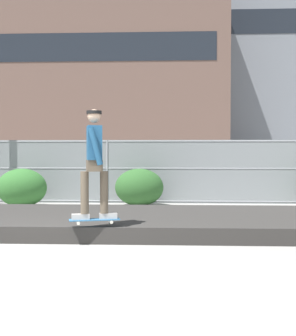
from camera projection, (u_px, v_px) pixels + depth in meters
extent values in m
plane|color=gray|center=(28.00, 267.00, 5.58)|extent=(120.00, 120.00, 0.00)
cube|color=#33302D|center=(77.00, 221.00, 8.57)|extent=(10.61, 3.14, 0.28)
cube|color=#2D608C|center=(95.00, 220.00, 7.00)|extent=(0.82, 0.39, 0.02)
cylinder|color=silver|center=(110.00, 220.00, 7.14)|extent=(0.06, 0.04, 0.05)
cylinder|color=silver|center=(111.00, 222.00, 6.97)|extent=(0.06, 0.04, 0.05)
cylinder|color=silver|center=(78.00, 221.00, 7.04)|extent=(0.06, 0.04, 0.05)
cylinder|color=silver|center=(78.00, 223.00, 6.86)|extent=(0.06, 0.04, 0.05)
cube|color=#99999E|center=(111.00, 220.00, 7.05)|extent=(0.08, 0.15, 0.01)
cube|color=#99999E|center=(78.00, 221.00, 6.95)|extent=(0.08, 0.15, 0.01)
cube|color=#B2ADA8|center=(108.00, 216.00, 7.04)|extent=(0.30, 0.17, 0.09)
cube|color=#B2ADA8|center=(81.00, 217.00, 6.96)|extent=(0.30, 0.17, 0.09)
cylinder|color=brown|center=(104.00, 192.00, 7.02)|extent=(0.13, 0.13, 0.67)
cylinder|color=brown|center=(85.00, 193.00, 6.96)|extent=(0.13, 0.13, 0.67)
cube|color=brown|center=(94.00, 166.00, 6.97)|extent=(0.32, 0.39, 0.18)
cube|color=navy|center=(94.00, 143.00, 6.96)|extent=(0.31, 0.42, 0.54)
cylinder|color=navy|center=(93.00, 147.00, 7.20)|extent=(0.25, 0.14, 0.58)
cylinder|color=navy|center=(96.00, 146.00, 6.72)|extent=(0.25, 0.14, 0.58)
sphere|color=tan|center=(94.00, 116.00, 6.95)|extent=(0.21, 0.21, 0.21)
cylinder|color=black|center=(94.00, 112.00, 6.95)|extent=(0.24, 0.24, 0.05)
cylinder|color=gray|center=(107.00, 172.00, 12.90)|extent=(0.06, 0.06, 1.85)
cylinder|color=gray|center=(107.00, 141.00, 12.87)|extent=(27.13, 0.04, 0.04)
cylinder|color=gray|center=(107.00, 168.00, 12.90)|extent=(27.13, 0.04, 0.04)
cylinder|color=gray|center=(107.00, 201.00, 12.93)|extent=(27.13, 0.04, 0.04)
cube|color=gray|center=(107.00, 172.00, 12.90)|extent=(27.13, 0.01, 1.85)
cube|color=#474C54|center=(53.00, 174.00, 16.54)|extent=(4.48, 2.02, 0.70)
cube|color=#23282D|center=(48.00, 157.00, 16.54)|extent=(2.28, 1.71, 0.64)
cylinder|color=black|center=(94.00, 182.00, 17.27)|extent=(0.65, 0.27, 0.64)
cylinder|color=black|center=(83.00, 186.00, 15.57)|extent=(0.65, 0.27, 0.64)
cylinder|color=black|center=(27.00, 182.00, 17.53)|extent=(0.65, 0.27, 0.64)
cylinder|color=black|center=(9.00, 185.00, 15.83)|extent=(0.65, 0.27, 0.64)
cube|color=brown|center=(72.00, 83.00, 45.65)|extent=(30.93, 13.38, 17.54)
cube|color=#1E232B|center=(55.00, 47.00, 38.88)|extent=(28.46, 0.04, 2.50)
cube|color=slate|center=(278.00, 63.00, 51.65)|extent=(24.91, 13.78, 24.15)
cube|color=#1E232B|center=(295.00, 21.00, 44.66)|extent=(22.92, 0.04, 2.50)
ellipsoid|color=#336B2D|center=(22.00, 188.00, 11.94)|extent=(1.35, 1.11, 1.05)
ellipsoid|color=#2D5B28|center=(139.00, 187.00, 12.14)|extent=(1.34, 1.10, 1.04)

